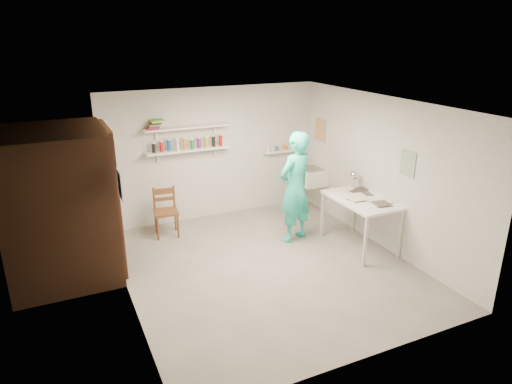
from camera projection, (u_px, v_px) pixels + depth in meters
name	position (u px, v px, depth m)	size (l,w,h in m)	color
floor	(267.00, 267.00, 6.79)	(4.00, 4.50, 0.02)	slate
ceiling	(269.00, 104.00, 5.99)	(4.00, 4.50, 0.02)	silver
wall_back	(213.00, 153.00, 8.32)	(4.00, 0.02, 2.40)	silver
wall_front	(370.00, 260.00, 4.46)	(4.00, 0.02, 2.40)	silver
wall_left	(121.00, 213.00, 5.59)	(0.02, 4.50, 2.40)	silver
wall_right	(382.00, 173.00, 7.19)	(0.02, 4.50, 2.40)	silver
doorway_recess	(112.00, 201.00, 6.56)	(0.02, 0.90, 2.00)	black
corridor_box	(58.00, 205.00, 6.26)	(1.40, 1.50, 2.10)	brown
door_lintel	(105.00, 129.00, 6.22)	(0.06, 1.05, 0.10)	brown
door_jamb_near	(119.00, 213.00, 6.14)	(0.06, 0.10, 2.00)	brown
door_jamb_far	(108.00, 190.00, 7.00)	(0.06, 0.10, 2.00)	brown
shelf_lower	(188.00, 150.00, 7.96)	(1.50, 0.22, 0.03)	white
shelf_upper	(187.00, 127.00, 7.83)	(1.50, 0.22, 0.03)	white
ledge_shelf	(281.00, 151.00, 8.81)	(0.70, 0.14, 0.03)	white
poster_left	(120.00, 185.00, 5.53)	(0.01, 0.28, 0.36)	#334C7F
poster_right_a	(320.00, 130.00, 8.60)	(0.01, 0.34, 0.42)	#995933
poster_right_b	(408.00, 163.00, 6.61)	(0.01, 0.30, 0.38)	#3F724C
belfast_sink	(310.00, 176.00, 8.70)	(0.48, 0.60, 0.30)	white
man	(295.00, 187.00, 7.39)	(0.67, 0.44, 1.84)	#29CDB1
wall_clock	(293.00, 165.00, 7.49)	(0.33, 0.33, 0.04)	beige
wooden_chair	(166.00, 212.00, 7.70)	(0.40, 0.38, 0.85)	brown
work_table	(360.00, 223.00, 7.30)	(0.74, 1.24, 0.82)	white
desk_lamp	(354.00, 175.00, 7.59)	(0.15, 0.15, 0.15)	silver
spray_cans	(188.00, 144.00, 7.93)	(1.32, 0.06, 0.17)	black
book_stack	(155.00, 124.00, 7.58)	(0.28, 0.14, 0.17)	red
ledge_pots	(281.00, 148.00, 8.79)	(0.48, 0.07, 0.09)	silver
papers	(362.00, 198.00, 7.15)	(0.30, 0.22, 0.03)	silver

